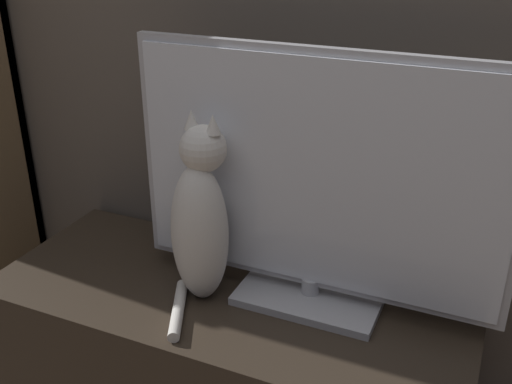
{
  "coord_description": "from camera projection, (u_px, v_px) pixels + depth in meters",
  "views": [
    {
      "loc": [
        0.57,
        -0.19,
        1.41
      ],
      "look_at": [
        0.07,
        0.94,
        0.83
      ],
      "focal_mm": 42.0,
      "sensor_mm": 36.0,
      "label": 1
    }
  ],
  "objects": [
    {
      "name": "cat",
      "position": [
        201.0,
        221.0,
        1.41
      ],
      "size": [
        0.16,
        0.28,
        0.47
      ],
      "rotation": [
        0.0,
        0.0,
        -0.17
      ],
      "color": "silver",
      "rests_on": "tv_stand"
    },
    {
      "name": "tv_stand",
      "position": [
        230.0,
        377.0,
        1.62
      ],
      "size": [
        1.21,
        0.5,
        0.54
      ],
      "color": "#33281E",
      "rests_on": "ground_plane"
    },
    {
      "name": "tv",
      "position": [
        315.0,
        186.0,
        1.36
      ],
      "size": [
        0.89,
        0.21,
        0.62
      ],
      "color": "#B7B7BC",
      "rests_on": "tv_stand"
    }
  ]
}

